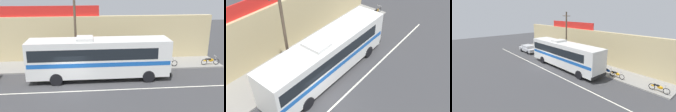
# 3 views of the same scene
# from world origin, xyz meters

# --- Properties ---
(ground_plane) EXTENTS (70.00, 70.00, 0.00)m
(ground_plane) POSITION_xyz_m (0.00, 0.00, 0.00)
(ground_plane) COLOR #3A3A3D
(sidewalk_slab) EXTENTS (30.00, 3.60, 0.14)m
(sidewalk_slab) POSITION_xyz_m (0.00, 5.20, 0.07)
(sidewalk_slab) COLOR gray
(sidewalk_slab) RESTS_ON ground_plane
(storefront_facade) EXTENTS (30.00, 0.70, 4.80)m
(storefront_facade) POSITION_xyz_m (0.00, 7.35, 2.40)
(storefront_facade) COLOR tan
(storefront_facade) RESTS_ON ground_plane
(storefront_billboard) EXTENTS (10.10, 0.12, 1.10)m
(storefront_billboard) POSITION_xyz_m (-2.35, 7.35, 5.35)
(storefront_billboard) COLOR red
(storefront_billboard) RESTS_ON storefront_facade
(road_center_stripe) EXTENTS (30.00, 0.14, 0.01)m
(road_center_stripe) POSITION_xyz_m (0.00, -0.80, 0.00)
(road_center_stripe) COLOR silver
(road_center_stripe) RESTS_ON ground_plane
(intercity_bus) EXTENTS (12.11, 2.68, 3.78)m
(intercity_bus) POSITION_xyz_m (2.35, 1.71, 2.07)
(intercity_bus) COLOR silver
(intercity_bus) RESTS_ON ground_plane
(parked_car) EXTENTS (4.37, 1.84, 1.37)m
(parked_car) POSITION_xyz_m (-8.76, 2.04, 0.74)
(parked_car) COLOR #B7BABF
(parked_car) RESTS_ON ground_plane
(utility_pole) EXTENTS (1.60, 0.22, 7.45)m
(utility_pole) POSITION_xyz_m (0.34, 3.90, 4.00)
(utility_pole) COLOR brown
(utility_pole) RESTS_ON sidewalk_slab
(motorcycle_red) EXTENTS (1.90, 0.56, 0.94)m
(motorcycle_red) POSITION_xyz_m (9.33, 3.88, 0.57)
(motorcycle_red) COLOR black
(motorcycle_red) RESTS_ON sidewalk_slab
(motorcycle_green) EXTENTS (1.91, 0.56, 0.94)m
(motorcycle_green) POSITION_xyz_m (13.77, 4.01, 0.57)
(motorcycle_green) COLOR black
(motorcycle_green) RESTS_ON sidewalk_slab
(motorcycle_blue) EXTENTS (1.92, 0.56, 0.94)m
(motorcycle_blue) POSITION_xyz_m (7.99, 3.98, 0.57)
(motorcycle_blue) COLOR black
(motorcycle_blue) RESTS_ON sidewalk_slab
(pedestrian_far_right) EXTENTS (0.30, 0.48, 1.69)m
(pedestrian_far_right) POSITION_xyz_m (-10.03, 4.46, 1.12)
(pedestrian_far_right) COLOR brown
(pedestrian_far_right) RESTS_ON sidewalk_slab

